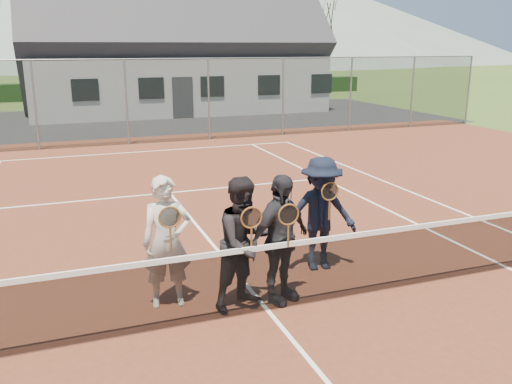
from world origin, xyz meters
The scene contains 17 objects.
ground centered at (0.00, 20.00, 0.00)m, with size 220.00×220.00×0.00m, color #344D1B.
court_surface centered at (0.00, 0.00, 0.01)m, with size 30.00×30.00×0.02m, color #562819.
tarmac_carpark centered at (-4.00, 20.00, 0.01)m, with size 40.00×12.00×0.01m, color black.
hedge_row centered at (0.00, 32.00, 0.55)m, with size 40.00×1.20×1.10m, color black.
hill_centre centered at (20.00, 95.00, 11.00)m, with size 120.00×120.00×22.00m, color slate.
hill_east centered at (55.00, 95.00, 7.00)m, with size 90.00×90.00×14.00m, color #586A5E.
court_markings centered at (0.00, 0.00, 0.02)m, with size 11.03×23.83×0.01m.
tennis_net centered at (0.00, 0.00, 0.54)m, with size 11.68×0.08×1.10m.
perimeter_fence centered at (0.00, 13.50, 1.52)m, with size 30.07×0.07×3.02m.
clubhouse centered at (4.00, 24.00, 3.99)m, with size 15.60×8.20×7.70m.
tree_c centered at (2.00, 33.00, 5.79)m, with size 3.20×3.20×7.77m.
tree_d centered at (12.00, 33.00, 5.79)m, with size 3.20×3.20×7.77m.
tree_e centered at (18.00, 33.00, 5.79)m, with size 3.20×3.20×7.77m.
player_a centered at (-1.19, 0.66, 0.92)m, with size 0.70×0.53×1.80m.
player_b centered at (-0.22, 0.28, 0.92)m, with size 1.06×0.95×1.80m.
player_c centered at (0.27, 0.24, 0.92)m, with size 1.14×0.83×1.80m.
player_d centered at (1.31, 1.07, 0.92)m, with size 1.23×0.80×1.80m.
Camera 1 is at (-2.44, -6.10, 3.45)m, focal length 38.00 mm.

